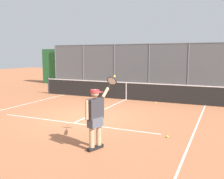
{
  "coord_description": "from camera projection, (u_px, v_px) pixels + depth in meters",
  "views": [
    {
      "loc": [
        -4.88,
        8.41,
        2.43
      ],
      "look_at": [
        -0.77,
        -0.77,
        1.05
      ],
      "focal_mm": 40.55,
      "sensor_mm": 36.0,
      "label": 1
    }
  ],
  "objects": [
    {
      "name": "tennis_ball_near_net",
      "position": [
        156.0,
        103.0,
        12.73
      ],
      "size": [
        0.07,
        0.07,
        0.07
      ],
      "primitive_type": "sphere",
      "color": "#D6E042",
      "rests_on": "ground"
    },
    {
      "name": "tennis_net",
      "position": [
        126.0,
        91.0,
        13.81
      ],
      "size": [
        10.57,
        0.09,
        1.07
      ],
      "color": "#2D2D2D",
      "rests_on": "ground"
    },
    {
      "name": "tennis_ball_mid_court",
      "position": [
        167.0,
        137.0,
        7.48
      ],
      "size": [
        0.07,
        0.07,
        0.07
      ],
      "primitive_type": "sphere",
      "color": "#CCDB33",
      "rests_on": "ground"
    },
    {
      "name": "ground_plane",
      "position": [
        86.0,
        117.0,
        9.91
      ],
      "size": [
        60.0,
        60.0,
        0.0
      ],
      "primitive_type": "plane",
      "color": "#A8603D"
    },
    {
      "name": "tennis_player",
      "position": [
        96.0,
        115.0,
        6.45
      ],
      "size": [
        0.41,
        1.35,
        1.86
      ],
      "rotation": [
        0.0,
        0.0,
        -1.9
      ],
      "color": "black",
      "rests_on": "ground"
    },
    {
      "name": "fence_backdrop",
      "position": [
        151.0,
        69.0,
        18.21
      ],
      "size": [
        18.88,
        1.37,
        3.21
      ],
      "color": "#565B60",
      "rests_on": "ground"
    },
    {
      "name": "court_line_markings",
      "position": [
        68.0,
        125.0,
        8.79
      ],
      "size": [
        8.23,
        9.68,
        0.01
      ],
      "color": "white",
      "rests_on": "ground"
    }
  ]
}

